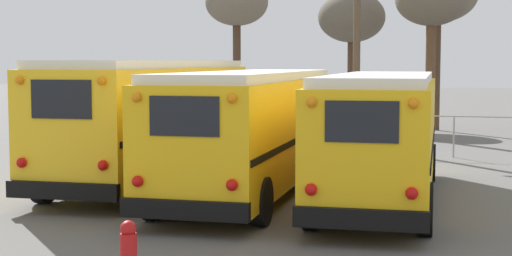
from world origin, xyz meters
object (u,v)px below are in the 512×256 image
object	(u,v)px
school_bus_1	(252,127)
school_bus_2	(382,132)
fire_hydrant	(129,256)
utility_pole	(357,44)
bare_tree_0	(352,18)
bare_tree_1	(237,4)
school_bus_0	(154,115)
bare_tree_2	(432,2)

from	to	relation	value
school_bus_1	school_bus_2	size ratio (longest dim) A/B	1.06
school_bus_1	fire_hydrant	world-z (taller)	school_bus_1
utility_pole	bare_tree_0	world-z (taller)	utility_pole
utility_pole	bare_tree_1	xyz separation A→B (m)	(-7.39, 9.38, 2.29)
school_bus_2	fire_hydrant	xyz separation A→B (m)	(-2.76, -8.14, -1.10)
school_bus_0	bare_tree_2	world-z (taller)	bare_tree_2
school_bus_0	school_bus_2	bearing A→B (deg)	-17.03
fire_hydrant	bare_tree_2	bearing A→B (deg)	81.71
school_bus_0	utility_pole	xyz separation A→B (m)	(4.36, 9.71, 2.10)
school_bus_0	fire_hydrant	xyz separation A→B (m)	(3.64, -10.10, -1.27)
school_bus_1	bare_tree_2	xyz separation A→B (m)	(3.80, 14.52, 4.04)
school_bus_2	bare_tree_0	bearing A→B (deg)	99.39
school_bus_0	bare_tree_2	size ratio (longest dim) A/B	1.58
school_bus_0	bare_tree_1	xyz separation A→B (m)	(-3.03, 19.09, 4.39)
school_bus_1	school_bus_2	xyz separation A→B (m)	(3.20, -0.38, -0.02)
bare_tree_0	utility_pole	bearing A→B (deg)	-81.31
school_bus_1	bare_tree_2	distance (m)	15.55
school_bus_1	bare_tree_2	size ratio (longest dim) A/B	1.48
bare_tree_0	fire_hydrant	size ratio (longest dim) A/B	6.51
bare_tree_0	bare_tree_1	size ratio (longest dim) A/B	0.89
school_bus_2	school_bus_1	bearing A→B (deg)	173.32
school_bus_2	bare_tree_1	xyz separation A→B (m)	(-9.43, 21.05, 4.56)
bare_tree_0	bare_tree_2	world-z (taller)	bare_tree_2
bare_tree_0	bare_tree_1	world-z (taller)	bare_tree_1
school_bus_1	bare_tree_0	world-z (taller)	bare_tree_0
fire_hydrant	school_bus_2	bearing A→B (deg)	71.24
bare_tree_2	school_bus_0	bearing A→B (deg)	-118.43
bare_tree_0	bare_tree_1	bearing A→B (deg)	-177.33
school_bus_2	bare_tree_1	world-z (taller)	bare_tree_1
school_bus_0	fire_hydrant	bearing A→B (deg)	-70.17
school_bus_1	fire_hydrant	distance (m)	8.60
utility_pole	bare_tree_2	xyz separation A→B (m)	(2.64, 3.23, 1.79)
school_bus_2	bare_tree_2	xyz separation A→B (m)	(0.59, 14.90, 4.06)
bare_tree_1	fire_hydrant	distance (m)	30.47
bare_tree_2	fire_hydrant	distance (m)	23.85
utility_pole	fire_hydrant	size ratio (longest dim) A/B	7.22
school_bus_2	utility_pole	world-z (taller)	utility_pole
bare_tree_0	fire_hydrant	distance (m)	29.88
utility_pole	bare_tree_0	xyz separation A→B (m)	(-1.48, 9.66, 1.50)
school_bus_2	bare_tree_0	distance (m)	21.94
school_bus_0	bare_tree_1	world-z (taller)	bare_tree_1
bare_tree_1	bare_tree_2	size ratio (longest dim) A/B	1.08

